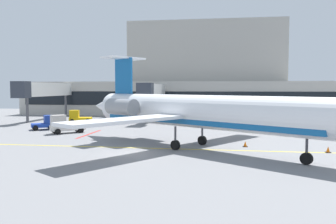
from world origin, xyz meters
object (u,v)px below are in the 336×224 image
object	(u,v)px
belt_loader	(45,123)
fuel_tank	(278,114)
pushback_tractor	(78,117)
baggage_tug	(64,125)
regional_jet	(195,112)

from	to	relation	value
belt_loader	fuel_tank	distance (m)	37.58
pushback_tractor	belt_loader	xyz separation A→B (m)	(-0.67, -9.70, -0.06)
baggage_tug	pushback_tractor	xyz separation A→B (m)	(-3.68, 13.08, -0.10)
fuel_tank	belt_loader	bearing A→B (deg)	-152.29
regional_jet	baggage_tug	size ratio (longest dim) A/B	6.99
baggage_tug	fuel_tank	xyz separation A→B (m)	(28.92, 20.86, 0.19)
belt_loader	pushback_tractor	bearing A→B (deg)	86.07
pushback_tractor	fuel_tank	size ratio (longest dim) A/B	0.58
baggage_tug	belt_loader	distance (m)	5.51
regional_jet	pushback_tractor	world-z (taller)	regional_jet
baggage_tug	pushback_tractor	distance (m)	13.59
baggage_tug	pushback_tractor	world-z (taller)	baggage_tug
belt_loader	fuel_tank	world-z (taller)	fuel_tank
pushback_tractor	regional_jet	bearing A→B (deg)	-46.30
pushback_tractor	belt_loader	bearing A→B (deg)	-93.93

